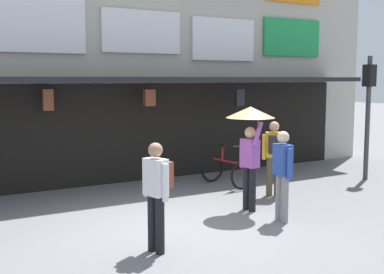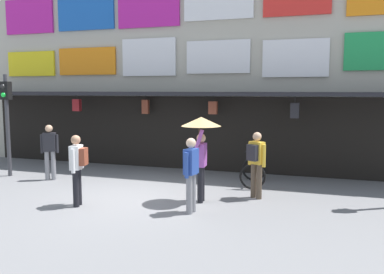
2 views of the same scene
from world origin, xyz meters
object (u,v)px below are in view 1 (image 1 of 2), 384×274
(bicycle_parked, at_px, (227,170))
(pedestrian_in_green, at_px, (282,171))
(pedestrian_in_white, at_px, (274,153))
(traffic_light_far, at_px, (368,97))
(pedestrian_with_umbrella, at_px, (250,129))
(pedestrian_in_black, at_px, (157,188))

(bicycle_parked, xyz_separation_m, pedestrian_in_green, (-0.86, -3.08, 0.55))
(bicycle_parked, distance_m, pedestrian_in_white, 1.56)
(pedestrian_in_white, bearing_deg, traffic_light_far, 4.61)
(pedestrian_in_green, relative_size, pedestrian_with_umbrella, 0.81)
(pedestrian_with_umbrella, bearing_deg, pedestrian_in_green, -86.80)
(pedestrian_in_black, relative_size, pedestrian_with_umbrella, 0.81)
(bicycle_parked, xyz_separation_m, pedestrian_with_umbrella, (-0.91, -2.15, 1.25))
(pedestrian_in_green, xyz_separation_m, pedestrian_in_white, (1.16, 1.66, 0.04))
(pedestrian_in_black, bearing_deg, bicycle_parked, 43.59)
(pedestrian_in_white, height_order, pedestrian_with_umbrella, pedestrian_with_umbrella)
(pedestrian_in_green, xyz_separation_m, pedestrian_with_umbrella, (-0.05, 0.93, 0.69))
(traffic_light_far, height_order, pedestrian_in_black, traffic_light_far)
(pedestrian_in_white, bearing_deg, bicycle_parked, 101.93)
(pedestrian_in_white, xyz_separation_m, pedestrian_with_umbrella, (-1.21, -0.73, 0.66))
(pedestrian_in_green, xyz_separation_m, pedestrian_in_black, (-2.69, -0.31, 0.04))
(pedestrian_in_green, distance_m, pedestrian_with_umbrella, 1.16)
(traffic_light_far, distance_m, pedestrian_in_white, 3.49)
(traffic_light_far, relative_size, pedestrian_in_green, 1.90)
(bicycle_parked, bearing_deg, pedestrian_with_umbrella, -113.03)
(pedestrian_in_white, xyz_separation_m, pedestrian_in_black, (-3.86, -1.97, 0.00))
(traffic_light_far, bearing_deg, bicycle_parked, 162.18)
(traffic_light_far, height_order, bicycle_parked, traffic_light_far)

